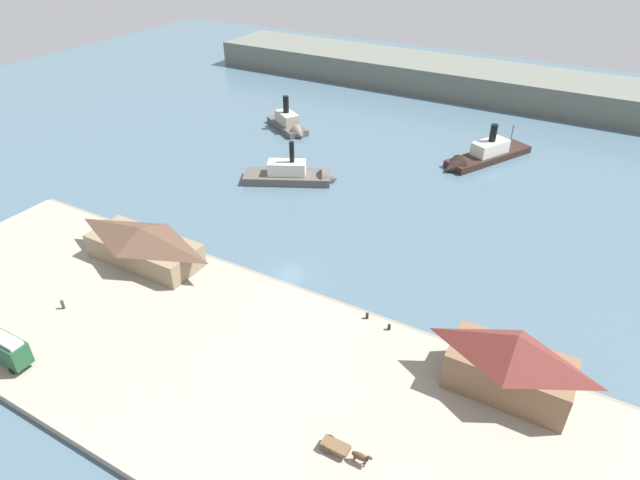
# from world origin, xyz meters

# --- Properties ---
(ground_plane) EXTENTS (320.00, 320.00, 0.00)m
(ground_plane) POSITION_xyz_m (0.00, 0.00, 0.00)
(ground_plane) COLOR #476070
(quay_promenade) EXTENTS (110.00, 36.00, 1.20)m
(quay_promenade) POSITION_xyz_m (0.00, -22.00, 0.60)
(quay_promenade) COLOR #9E9384
(quay_promenade) RESTS_ON ground
(seawall_edge) EXTENTS (110.00, 0.80, 1.00)m
(seawall_edge) POSITION_xyz_m (0.00, -3.60, 0.50)
(seawall_edge) COLOR gray
(seawall_edge) RESTS_ON ground
(ferry_shed_west_terminal) EXTENTS (19.73, 8.27, 6.37)m
(ferry_shed_west_terminal) POSITION_xyz_m (-22.15, -9.88, 4.44)
(ferry_shed_west_terminal) COLOR #847056
(ferry_shed_west_terminal) RESTS_ON quay_promenade
(ferry_shed_central_terminal) EXTENTS (14.76, 7.74, 8.89)m
(ferry_shed_central_terminal) POSITION_xyz_m (36.87, -8.47, 5.72)
(ferry_shed_central_terminal) COLOR brown
(ferry_shed_central_terminal) RESTS_ON quay_promenade
(horse_cart) EXTENTS (6.01, 1.62, 1.87)m
(horse_cart) POSITION_xyz_m (23.73, -26.62, 2.12)
(horse_cart) COLOR brown
(horse_cart) RESTS_ON quay_promenade
(pedestrian_at_waters_edge) EXTENTS (0.44, 0.44, 1.77)m
(pedestrian_at_waters_edge) POSITION_xyz_m (-23.74, -25.12, 2.01)
(pedestrian_at_waters_edge) COLOR #33384C
(pedestrian_at_waters_edge) RESTS_ON quay_promenade
(mooring_post_center_east) EXTENTS (0.44, 0.44, 0.90)m
(mooring_post_center_east) POSITION_xyz_m (16.34, -4.95, 1.65)
(mooring_post_center_east) COLOR black
(mooring_post_center_east) RESTS_ON quay_promenade
(mooring_post_east) EXTENTS (0.44, 0.44, 0.90)m
(mooring_post_east) POSITION_xyz_m (-34.81, -4.91, 1.65)
(mooring_post_east) COLOR black
(mooring_post_east) RESTS_ON quay_promenade
(mooring_post_center_west) EXTENTS (0.44, 0.44, 0.90)m
(mooring_post_center_west) POSITION_xyz_m (20.05, -5.58, 1.65)
(mooring_post_center_west) COLOR black
(mooring_post_center_west) RESTS_ON quay_promenade
(ferry_approaching_east) EXTENTS (16.32, 12.87, 10.44)m
(ferry_approaching_east) POSITION_xyz_m (-34.09, 54.11, 1.63)
(ferry_approaching_east) COLOR #514C47
(ferry_approaching_east) RESTS_ON ground
(ferry_outer_harbor) EXTENTS (20.94, 14.48, 11.10)m
(ferry_outer_harbor) POSITION_xyz_m (-16.58, 29.95, 1.41)
(ferry_outer_harbor) COLOR #514C47
(ferry_outer_harbor) RESTS_ON ground
(ferry_moored_east) EXTENTS (16.73, 25.26, 10.43)m
(ferry_moored_east) POSITION_xyz_m (15.16, 59.07, 1.50)
(ferry_moored_east) COLOR black
(ferry_moored_east) RESTS_ON ground
(far_headland) EXTENTS (180.00, 24.00, 8.00)m
(far_headland) POSITION_xyz_m (0.00, 110.00, 4.00)
(far_headland) COLOR #60665B
(far_headland) RESTS_ON ground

